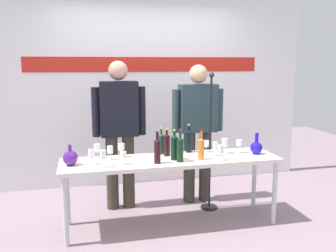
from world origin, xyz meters
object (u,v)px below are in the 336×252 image
Objects in this scene: presenter_left at (119,125)px; wine_glass_left_1 at (110,150)px; wine_bottle_2 at (167,144)px; wine_glass_right_1 at (239,143)px; wine_glass_right_0 at (215,146)px; wine_bottle_1 at (201,148)px; wine_glass_left_3 at (91,154)px; wine_bottle_6 at (161,143)px; decanter_blue_right at (256,147)px; wine_glass_left_0 at (103,155)px; wine_glass_right_2 at (221,150)px; wine_glass_right_3 at (206,144)px; wine_glass_left_2 at (97,148)px; wine_glass_left_4 at (123,155)px; wine_glass_left_5 at (121,147)px; presenter_right at (198,124)px; wine_glass_right_4 at (225,143)px; display_table at (171,164)px; wine_bottle_0 at (189,140)px; wine_bottle_4 at (174,147)px; wine_bottle_5 at (157,150)px; decanter_blue_left at (70,158)px; wine_bottle_3 at (180,148)px; microphone_stand at (210,164)px.

presenter_left reaches higher than wine_glass_left_1.
wine_glass_right_1 is (0.81, -0.06, -0.02)m from wine_bottle_2.
wine_bottle_1 is at bearing -151.60° from wine_glass_right_0.
wine_bottle_6 is at bearing 18.50° from wine_glass_left_3.
decanter_blue_right is 1.67m from wine_glass_left_0.
wine_glass_left_3 is at bearing 173.23° from wine_glass_right_2.
wine_glass_left_0 is 0.28m from wine_glass_left_1.
wine_glass_left_1 is 1.07m from wine_glass_right_3.
wine_glass_left_2 reaches higher than wine_glass_left_4.
wine_glass_left_5 is (-0.48, 0.06, -0.02)m from wine_bottle_2.
presenter_right is 10.09× the size of wine_glass_right_4.
display_table is 7.16× the size of wine_bottle_0.
wine_bottle_4 is at bearing 5.52° from wine_glass_left_4.
wine_bottle_5 reaches higher than wine_bottle_1.
decanter_blue_right is at bearing -13.31° from wine_bottle_6.
presenter_right is 10.57× the size of wine_glass_right_2.
wine_glass_left_0 is (-0.96, -0.39, -0.02)m from wine_bottle_0.
wine_bottle_4 is 1.98× the size of wine_glass_right_2.
wine_bottle_2 is 0.54m from wine_glass_left_4.
presenter_right is 1.06m from wine_glass_left_5.
wine_bottle_4 reaches higher than wine_glass_right_0.
wine_glass_right_2 reaches higher than wine_glass_left_1.
decanter_blue_left reaches higher than wine_glass_left_2.
wine_bottle_2 reaches higher than wine_glass_right_1.
wine_glass_left_5 is (-0.32, 0.33, -0.03)m from wine_bottle_5.
wine_glass_left_3 is at bearing -178.44° from wine_glass_right_0.
presenter_left is 0.72m from wine_glass_left_3.
presenter_right is 1.40m from wine_glass_left_0.
wine_glass_right_4 reaches higher than wine_glass_left_4.
wine_glass_left_0 is at bearing -107.30° from presenter_left.
wine_bottle_5 is (-0.16, -0.27, 0.00)m from wine_bottle_2.
presenter_right is at bearing 22.06° from decanter_blue_left.
wine_glass_left_5 is at bearing 149.97° from wine_bottle_3.
wine_bottle_0 reaches higher than wine_glass_right_1.
wine_glass_right_3 is at bearing 61.41° from wine_bottle_1.
wine_glass_right_0 reaches higher than wine_glass_left_2.
wine_bottle_3 is 2.22× the size of wine_glass_left_3.
decanter_blue_right is at bearing 1.86° from wine_bottle_4.
wine_bottle_4 is 0.98× the size of wine_bottle_5.
wine_glass_left_0 reaches higher than wine_glass_left_2.
decanter_blue_right is 0.70× the size of wine_bottle_3.
wine_glass_left_2 is 0.39m from wine_glass_left_4.
display_table is 0.25m from wine_bottle_3.
microphone_stand is (0.10, 0.14, -0.27)m from wine_glass_right_3.
presenter_right is at bearing 104.74° from microphone_stand.
wine_bottle_5 is 2.42× the size of wine_glass_right_3.
wine_glass_right_4 is (1.33, 0.25, 0.00)m from wine_glass_left_0.
wine_glass_right_1 is at bearing 8.83° from wine_glass_left_0.
wine_glass_right_3 is (0.42, 0.23, -0.05)m from wine_bottle_4.
wine_bottle_5 reaches higher than wine_glass_left_0.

